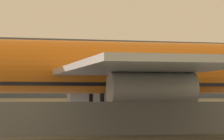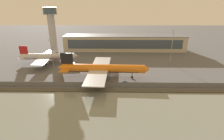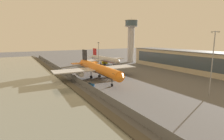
# 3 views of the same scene
# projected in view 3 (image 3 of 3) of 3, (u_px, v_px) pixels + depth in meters

# --- Properties ---
(ground_plane) EXTENTS (500.00, 500.00, 0.00)m
(ground_plane) POSITION_uv_depth(u_px,v_px,m) (108.00, 80.00, 93.18)
(ground_plane) COLOR #565659
(shoreline_seawall) EXTENTS (320.00, 3.00, 0.50)m
(shoreline_seawall) POSITION_uv_depth(u_px,v_px,m) (70.00, 84.00, 83.08)
(shoreline_seawall) COLOR #474238
(shoreline_seawall) RESTS_ON ground
(perimeter_fence) EXTENTS (280.00, 0.10, 2.76)m
(perimeter_fence) POSITION_uv_depth(u_px,v_px,m) (79.00, 81.00, 85.09)
(perimeter_fence) COLOR slate
(perimeter_fence) RESTS_ON ground
(cargo_jet_orange) EXTENTS (54.23, 46.81, 14.85)m
(cargo_jet_orange) POSITION_uv_depth(u_px,v_px,m) (97.00, 69.00, 95.17)
(cargo_jet_orange) COLOR orange
(cargo_jet_orange) RESTS_ON ground
(passenger_jet_silver) EXTENTS (43.33, 36.95, 13.27)m
(passenger_jet_silver) POSITION_uv_depth(u_px,v_px,m) (104.00, 59.00, 143.32)
(passenger_jet_silver) COLOR silver
(passenger_jet_silver) RESTS_ON ground
(baggage_tug) EXTENTS (3.38, 3.41, 1.80)m
(baggage_tug) POSITION_uv_depth(u_px,v_px,m) (91.00, 85.00, 80.25)
(baggage_tug) COLOR #19519E
(baggage_tug) RESTS_ON ground
(ops_van) EXTENTS (2.26, 5.26, 2.48)m
(ops_van) POSITION_uv_depth(u_px,v_px,m) (104.00, 63.00, 151.42)
(ops_van) COLOR yellow
(ops_van) RESTS_ON ground
(control_tower) EXTENTS (12.07, 12.07, 40.51)m
(control_tower) POSITION_uv_depth(u_px,v_px,m) (131.00, 37.00, 159.50)
(control_tower) COLOR #ADADB2
(control_tower) RESTS_ON ground
(terminal_building) EXTENTS (110.53, 18.50, 13.79)m
(terminal_building) POSITION_uv_depth(u_px,v_px,m) (199.00, 62.00, 112.75)
(terminal_building) COLOR #BCB299
(terminal_building) RESTS_ON ground
(apron_light_mast_apron_west) EXTENTS (3.20, 0.40, 24.55)m
(apron_light_mast_apron_west) POSITION_uv_depth(u_px,v_px,m) (212.00, 61.00, 65.61)
(apron_light_mast_apron_west) COLOR #93969B
(apron_light_mast_apron_west) RESTS_ON ground
(apron_light_mast_apron_east) EXTENTS (3.20, 0.40, 19.14)m
(apron_light_mast_apron_east) POSITION_uv_depth(u_px,v_px,m) (99.00, 53.00, 132.62)
(apron_light_mast_apron_east) COLOR #93969B
(apron_light_mast_apron_east) RESTS_ON ground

